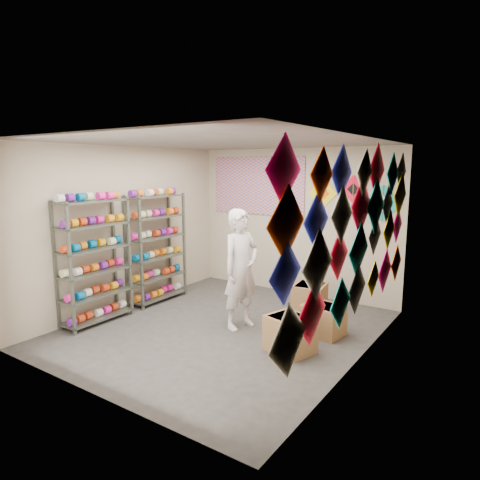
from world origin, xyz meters
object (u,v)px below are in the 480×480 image
Objects in this scene: carton_a at (290,334)px; carton_b at (323,320)px; carton_c at (310,298)px; shelf_rack_front at (94,262)px; shelf_rack_back at (156,248)px; shopkeeper at (241,269)px.

carton_a is 0.77m from carton_b.
carton_a is at bearing -83.15° from carton_c.
shelf_rack_front is 3.13m from carton_a.
shelf_rack_back is 1.07× the size of shopkeeper.
carton_a is 1.05× the size of carton_b.
carton_c is at bearing 41.79° from shelf_rack_front.
shopkeeper is 3.33× the size of carton_b.
carton_a is (2.96, 0.71, -0.72)m from shelf_rack_front.
shelf_rack_front reaches higher than carton_c.
carton_b is (3.09, 1.47, -0.73)m from shelf_rack_front.
shopkeeper is at bearing 28.66° from shelf_rack_front.
shopkeeper is (1.95, 1.07, -0.07)m from shelf_rack_front.
shelf_rack_front is 3.57× the size of carton_b.
carton_c is at bearing 121.50° from carton_a.
shopkeeper is 1.38m from carton_b.
carton_c is (-0.44, 1.54, -0.00)m from carton_a.
shelf_rack_back is 3.57× the size of carton_b.
carton_b is 0.97m from carton_c.
shopkeeper reaches higher than carton_a.
shopkeeper is 3.32× the size of carton_c.
shelf_rack_back is 1.97m from shopkeeper.
carton_a is (1.01, -0.36, -0.65)m from shopkeeper.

